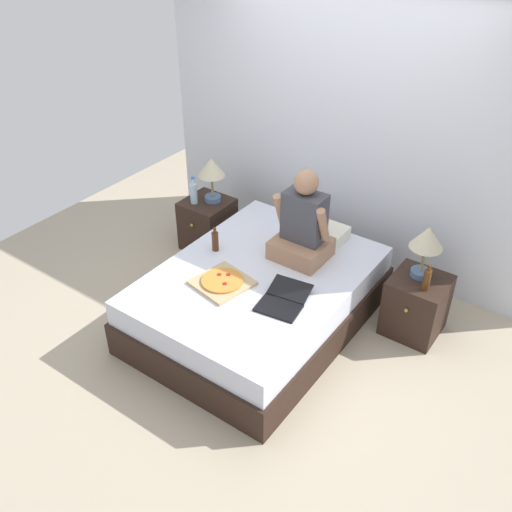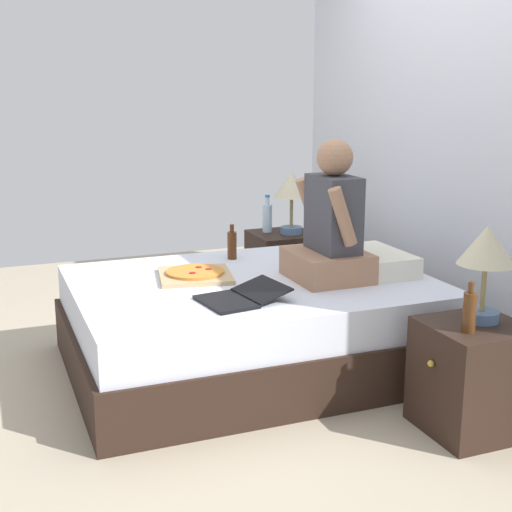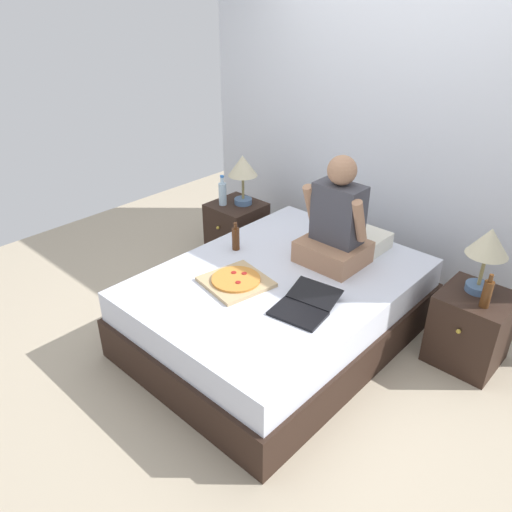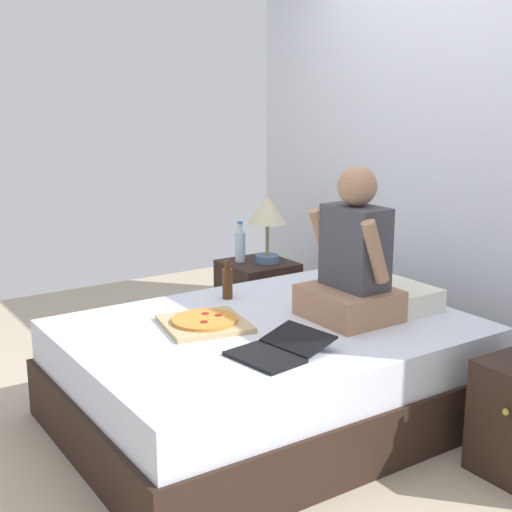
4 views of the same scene
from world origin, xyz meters
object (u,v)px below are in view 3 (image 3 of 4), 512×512
at_px(beer_bottle, 487,293).
at_px(pizza_box, 236,281).
at_px(nightstand_right, 470,328).
at_px(beer_bottle_on_bed, 236,238).
at_px(water_bottle, 223,193).
at_px(laptop, 304,307).
at_px(lamp_on_left_nightstand, 243,169).
at_px(person_seated, 336,225).
at_px(nightstand_left, 237,230).
at_px(lamp_on_right_nightstand, 488,247).
at_px(bed, 279,307).

xyz_separation_m(beer_bottle, pizza_box, (-1.32, -0.86, -0.08)).
relative_size(nightstand_right, beer_bottle, 2.26).
bearing_deg(pizza_box, nightstand_right, 37.38).
distance_m(beer_bottle, beer_bottle_on_bed, 1.74).
height_order(water_bottle, laptop, water_bottle).
relative_size(lamp_on_left_nightstand, person_seated, 0.58).
distance_m(water_bottle, beer_bottle_on_bed, 0.86).
xyz_separation_m(lamp_on_left_nightstand, pizza_box, (0.91, -1.01, -0.31)).
distance_m(beer_bottle, pizza_box, 1.58).
xyz_separation_m(nightstand_left, beer_bottle_on_bed, (0.61, -0.61, 0.35)).
xyz_separation_m(water_bottle, beer_bottle_on_bed, (0.69, -0.52, -0.02)).
bearing_deg(laptop, water_bottle, 152.75).
relative_size(nightstand_left, water_bottle, 1.88).
distance_m(lamp_on_right_nightstand, beer_bottle, 0.29).
bearing_deg(nightstand_left, beer_bottle, -2.52).
distance_m(lamp_on_right_nightstand, beer_bottle_on_bed, 1.72).
xyz_separation_m(nightstand_left, laptop, (1.47, -0.89, 0.28)).
bearing_deg(lamp_on_right_nightstand, pizza_box, -140.52).
height_order(water_bottle, lamp_on_right_nightstand, lamp_on_right_nightstand).
bearing_deg(nightstand_left, person_seated, -11.68).
bearing_deg(water_bottle, beer_bottle_on_bed, -37.23).
bearing_deg(laptop, lamp_on_right_nightstand, 53.19).
height_order(nightstand_right, laptop, laptop).
bearing_deg(pizza_box, laptop, 7.45).
xyz_separation_m(bed, beer_bottle_on_bed, (-0.49, 0.06, 0.35)).
bearing_deg(person_seated, laptop, -70.60).
height_order(lamp_on_right_nightstand, person_seated, person_seated).
distance_m(lamp_on_left_nightstand, lamp_on_right_nightstand, 2.13).
relative_size(bed, person_seated, 2.58).
xyz_separation_m(lamp_on_right_nightstand, beer_bottle_on_bed, (-1.57, -0.66, -0.24)).
bearing_deg(laptop, person_seated, 109.40).
bearing_deg(pizza_box, lamp_on_right_nightstand, 39.48).
bearing_deg(lamp_on_left_nightstand, beer_bottle, -3.85).
xyz_separation_m(beer_bottle, laptop, (-0.80, -0.79, -0.08)).
bearing_deg(beer_bottle_on_bed, beer_bottle, 17.07).
height_order(nightstand_left, lamp_on_right_nightstand, lamp_on_right_nightstand).
xyz_separation_m(nightstand_left, person_seated, (1.25, -0.26, 0.54)).
relative_size(lamp_on_right_nightstand, beer_bottle, 1.96).
xyz_separation_m(bed, pizza_box, (-0.15, -0.28, 0.28)).
bearing_deg(bed, pizza_box, -118.14).
height_order(nightstand_right, person_seated, person_seated).
xyz_separation_m(nightstand_right, person_seated, (-0.95, -0.26, 0.54)).
relative_size(lamp_on_left_nightstand, water_bottle, 1.63).
bearing_deg(nightstand_left, water_bottle, -131.65).
relative_size(lamp_on_right_nightstand, pizza_box, 0.96).
height_order(beer_bottle, beer_bottle_on_bed, beer_bottle).
bearing_deg(water_bottle, bed, -26.35).
bearing_deg(nightstand_right, bed, -148.49).
height_order(nightstand_right, lamp_on_right_nightstand, lamp_on_right_nightstand).
height_order(pizza_box, beer_bottle_on_bed, beer_bottle_on_bed).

